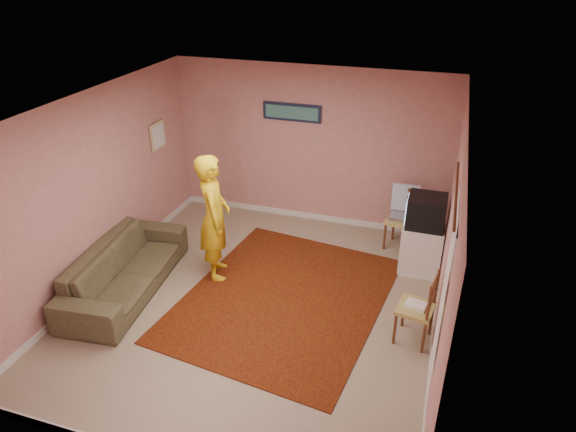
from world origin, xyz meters
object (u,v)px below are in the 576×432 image
(chair_a, at_px, (403,214))
(tv_cabinet, at_px, (421,248))
(crt_tv, at_px, (426,211))
(sofa, at_px, (125,269))
(chair_b, at_px, (417,300))
(person, at_px, (214,218))

(chair_a, bearing_deg, tv_cabinet, -42.31)
(crt_tv, distance_m, chair_a, 0.73)
(crt_tv, distance_m, sofa, 4.16)
(chair_b, distance_m, person, 2.86)
(sofa, height_order, person, person)
(sofa, bearing_deg, tv_cabinet, -71.21)
(tv_cabinet, distance_m, chair_a, 0.67)
(tv_cabinet, xyz_separation_m, person, (-2.73, -0.98, 0.55))
(chair_a, height_order, sofa, chair_a)
(tv_cabinet, xyz_separation_m, sofa, (-3.75, -1.70, -0.03))
(chair_b, xyz_separation_m, person, (-2.78, 0.57, 0.34))
(sofa, bearing_deg, chair_a, -62.33)
(crt_tv, relative_size, chair_a, 1.01)
(tv_cabinet, xyz_separation_m, chair_a, (-0.34, 0.53, 0.22))
(person, bearing_deg, crt_tv, -94.54)
(sofa, bearing_deg, person, -60.40)
(chair_a, relative_size, chair_b, 1.04)
(tv_cabinet, xyz_separation_m, crt_tv, (-0.01, 0.00, 0.58))
(tv_cabinet, height_order, chair_a, chair_a)
(crt_tv, distance_m, person, 2.90)
(sofa, bearing_deg, chair_b, -93.35)
(crt_tv, bearing_deg, sofa, -155.32)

